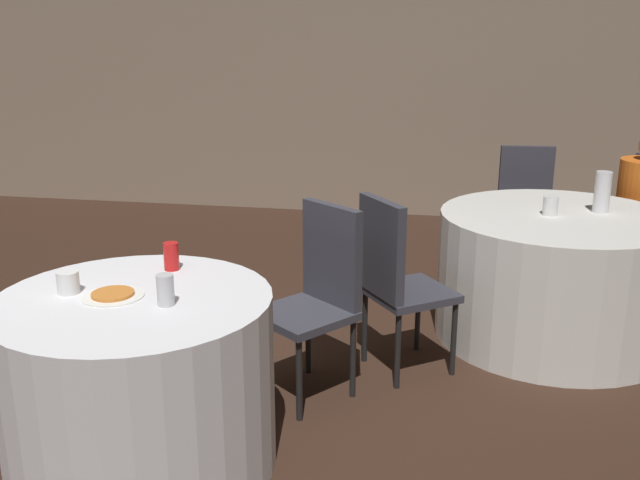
{
  "coord_description": "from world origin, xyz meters",
  "views": [
    {
      "loc": [
        1.27,
        -2.43,
        1.75
      ],
      "look_at": [
        0.71,
        0.58,
        0.84
      ],
      "focal_mm": 40.0,
      "sensor_mm": 36.0,
      "label": 1
    }
  ],
  "objects_px": {
    "table_near": "(140,382)",
    "chair_far_north": "(526,202)",
    "soda_can_silver": "(165,290)",
    "chair_near_northeast": "(319,285)",
    "bottle_far": "(602,192)",
    "chair_far_southwest": "(394,273)",
    "pizza_plate_near": "(113,295)",
    "table_far": "(555,276)",
    "soda_can_red": "(171,256)",
    "person_orange_shirt": "(640,215)"
  },
  "relations": [
    {
      "from": "soda_can_red",
      "to": "soda_can_silver",
      "type": "bearing_deg",
      "value": -71.08
    },
    {
      "from": "soda_can_silver",
      "to": "soda_can_red",
      "type": "xyz_separation_m",
      "value": [
        -0.14,
        0.4,
        0.0
      ]
    },
    {
      "from": "soda_can_silver",
      "to": "table_near",
      "type": "bearing_deg",
      "value": 161.82
    },
    {
      "from": "person_orange_shirt",
      "to": "soda_can_silver",
      "type": "distance_m",
      "value": 3.33
    },
    {
      "from": "chair_far_southwest",
      "to": "person_orange_shirt",
      "type": "bearing_deg",
      "value": 96.25
    },
    {
      "from": "table_far",
      "to": "chair_near_northeast",
      "type": "relative_size",
      "value": 1.43
    },
    {
      "from": "person_orange_shirt",
      "to": "soda_can_silver",
      "type": "xyz_separation_m",
      "value": [
        -2.27,
        -2.42,
        0.22
      ]
    },
    {
      "from": "pizza_plate_near",
      "to": "soda_can_silver",
      "type": "height_order",
      "value": "soda_can_silver"
    },
    {
      "from": "table_near",
      "to": "chair_near_northeast",
      "type": "distance_m",
      "value": 0.99
    },
    {
      "from": "chair_far_north",
      "to": "chair_far_southwest",
      "type": "bearing_deg",
      "value": 60.88
    },
    {
      "from": "table_far",
      "to": "chair_near_northeast",
      "type": "distance_m",
      "value": 1.53
    },
    {
      "from": "chair_far_southwest",
      "to": "pizza_plate_near",
      "type": "distance_m",
      "value": 1.46
    },
    {
      "from": "table_near",
      "to": "soda_can_red",
      "type": "height_order",
      "value": "soda_can_red"
    },
    {
      "from": "person_orange_shirt",
      "to": "pizza_plate_near",
      "type": "xyz_separation_m",
      "value": [
        -2.51,
        -2.37,
        0.16
      ]
    },
    {
      "from": "chair_far_north",
      "to": "bottle_far",
      "type": "relative_size",
      "value": 3.99
    },
    {
      "from": "table_near",
      "to": "chair_near_northeast",
      "type": "height_order",
      "value": "chair_near_northeast"
    },
    {
      "from": "table_near",
      "to": "chair_far_southwest",
      "type": "relative_size",
      "value": 1.17
    },
    {
      "from": "chair_far_north",
      "to": "person_orange_shirt",
      "type": "xyz_separation_m",
      "value": [
        0.68,
        -0.38,
        0.03
      ]
    },
    {
      "from": "chair_near_northeast",
      "to": "bottle_far",
      "type": "xyz_separation_m",
      "value": [
        1.46,
        1.0,
        0.3
      ]
    },
    {
      "from": "chair_far_southwest",
      "to": "bottle_far",
      "type": "distance_m",
      "value": 1.37
    },
    {
      "from": "table_far",
      "to": "person_orange_shirt",
      "type": "relative_size",
      "value": 1.2
    },
    {
      "from": "chair_near_northeast",
      "to": "pizza_plate_near",
      "type": "bearing_deg",
      "value": 86.76
    },
    {
      "from": "table_near",
      "to": "soda_can_silver",
      "type": "xyz_separation_m",
      "value": [
        0.16,
        -0.05,
        0.43
      ]
    },
    {
      "from": "chair_far_southwest",
      "to": "pizza_plate_near",
      "type": "relative_size",
      "value": 3.86
    },
    {
      "from": "chair_near_northeast",
      "to": "soda_can_silver",
      "type": "height_order",
      "value": "chair_near_northeast"
    },
    {
      "from": "table_near",
      "to": "chair_near_northeast",
      "type": "relative_size",
      "value": 1.17
    },
    {
      "from": "person_orange_shirt",
      "to": "pizza_plate_near",
      "type": "distance_m",
      "value": 3.46
    },
    {
      "from": "person_orange_shirt",
      "to": "soda_can_silver",
      "type": "height_order",
      "value": "person_orange_shirt"
    },
    {
      "from": "chair_far_north",
      "to": "soda_can_silver",
      "type": "bearing_deg",
      "value": 56.18
    },
    {
      "from": "table_far",
      "to": "table_near",
      "type": "bearing_deg",
      "value": -137.85
    },
    {
      "from": "pizza_plate_near",
      "to": "bottle_far",
      "type": "xyz_separation_m",
      "value": [
        2.14,
        1.76,
        0.11
      ]
    },
    {
      "from": "pizza_plate_near",
      "to": "soda_can_silver",
      "type": "xyz_separation_m",
      "value": [
        0.24,
        -0.05,
        0.05
      ]
    },
    {
      "from": "table_near",
      "to": "soda_can_red",
      "type": "bearing_deg",
      "value": 85.9
    },
    {
      "from": "table_far",
      "to": "chair_far_north",
      "type": "distance_m",
      "value": 1.11
    },
    {
      "from": "chair_far_north",
      "to": "person_orange_shirt",
      "type": "bearing_deg",
      "value": 146.77
    },
    {
      "from": "chair_far_southwest",
      "to": "bottle_far",
      "type": "height_order",
      "value": "bottle_far"
    },
    {
      "from": "chair_far_north",
      "to": "bottle_far",
      "type": "height_order",
      "value": "bottle_far"
    },
    {
      "from": "soda_can_silver",
      "to": "bottle_far",
      "type": "relative_size",
      "value": 0.52
    },
    {
      "from": "chair_far_southwest",
      "to": "chair_far_north",
      "type": "bearing_deg",
      "value": 119.12
    },
    {
      "from": "soda_can_silver",
      "to": "chair_far_north",
      "type": "bearing_deg",
      "value": 60.43
    },
    {
      "from": "soda_can_silver",
      "to": "soda_can_red",
      "type": "bearing_deg",
      "value": 108.92
    },
    {
      "from": "table_near",
      "to": "chair_far_north",
      "type": "distance_m",
      "value": 3.26
    },
    {
      "from": "table_near",
      "to": "soda_can_silver",
      "type": "distance_m",
      "value": 0.46
    },
    {
      "from": "chair_near_northeast",
      "to": "bottle_far",
      "type": "height_order",
      "value": "bottle_far"
    },
    {
      "from": "table_near",
      "to": "chair_far_north",
      "type": "bearing_deg",
      "value": 57.5
    },
    {
      "from": "table_near",
      "to": "soda_can_silver",
      "type": "relative_size",
      "value": 9.01
    },
    {
      "from": "chair_far_southwest",
      "to": "chair_far_north",
      "type": "xyz_separation_m",
      "value": [
        0.8,
        1.73,
        0.0
      ]
    },
    {
      "from": "person_orange_shirt",
      "to": "soda_can_red",
      "type": "bearing_deg",
      "value": 80.39
    },
    {
      "from": "table_far",
      "to": "chair_near_northeast",
      "type": "xyz_separation_m",
      "value": [
        -1.23,
        -0.9,
        0.19
      ]
    },
    {
      "from": "table_far",
      "to": "chair_far_southwest",
      "type": "distance_m",
      "value": 1.11
    }
  ]
}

